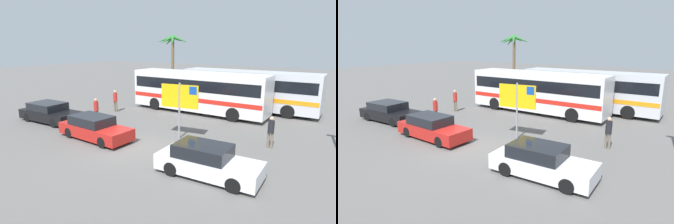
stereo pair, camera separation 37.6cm
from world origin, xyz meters
TOP-DOWN VIEW (x-y plane):
  - ground at (0.00, 0.00)m, footprint 120.00×120.00m
  - bus_front_coach at (-0.58, 9.03)m, footprint 10.87×2.47m
  - bus_rear_coach at (2.37, 12.11)m, footprint 10.87×2.47m
  - ferry_sign at (1.66, 2.75)m, footprint 2.18×0.38m
  - car_white at (5.03, -0.64)m, footprint 4.30×1.85m
  - car_black at (-7.80, 0.81)m, footprint 4.61×2.12m
  - car_red at (-2.34, 0.01)m, footprint 4.60×1.85m
  - pedestrian_crossing_lot at (-6.15, 5.54)m, footprint 0.32×0.32m
  - pedestrian_near_sign at (-4.98, 2.51)m, footprint 0.32×0.32m
  - pedestrian_by_bus at (6.31, 4.10)m, footprint 0.32×0.32m
  - palm_tree_seaside at (-8.00, 16.73)m, footprint 3.72×3.71m

SIDE VIEW (x-z plane):
  - ground at x=0.00m, z-range 0.00..0.00m
  - car_white at x=5.03m, z-range -0.03..1.30m
  - car_red at x=-2.34m, z-range -0.03..1.30m
  - car_black at x=-7.80m, z-range -0.03..1.30m
  - pedestrian_near_sign at x=-4.98m, z-range 0.15..1.82m
  - pedestrian_by_bus at x=6.31m, z-range 0.15..1.84m
  - pedestrian_crossing_lot at x=-6.15m, z-range 0.16..1.89m
  - bus_front_coach at x=-0.58m, z-range 0.20..3.37m
  - bus_rear_coach at x=2.37m, z-range 0.20..3.37m
  - ferry_sign at x=1.66m, z-range 0.73..3.93m
  - palm_tree_seaside at x=-8.00m, z-range 2.06..8.40m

